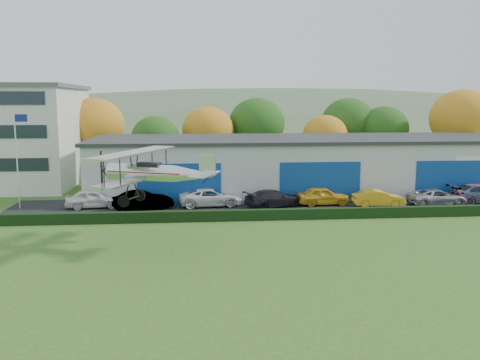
{
  "coord_description": "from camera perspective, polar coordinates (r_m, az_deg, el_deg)",
  "views": [
    {
      "loc": [
        -5.88,
        -21.37,
        8.79
      ],
      "look_at": [
        -2.79,
        12.23,
        3.64
      ],
      "focal_mm": 39.09,
      "sensor_mm": 36.0,
      "label": 1
    }
  ],
  "objects": [
    {
      "name": "car_0",
      "position": [
        44.51,
        -15.7,
        -1.98
      ],
      "size": [
        4.63,
        2.26,
        1.52
      ],
      "primitive_type": "imported",
      "rotation": [
        0.0,
        0.0,
        1.68
      ],
      "color": "silver",
      "rests_on": "apron"
    },
    {
      "name": "car_6",
      "position": [
        46.99,
        20.73,
        -1.76
      ],
      "size": [
        5.04,
        2.57,
        1.36
      ],
      "primitive_type": "imported",
      "rotation": [
        0.0,
        0.0,
        1.63
      ],
      "color": "silver",
      "rests_on": "apron"
    },
    {
      "name": "ground",
      "position": [
        23.84,
        9.66,
        -13.08
      ],
      "size": [
        300.0,
        300.0,
        0.0
      ],
      "primitive_type": "plane",
      "color": "#2E611E",
      "rests_on": "ground"
    },
    {
      "name": "tree_belt",
      "position": [
        62.44,
        0.94,
        5.75
      ],
      "size": [
        75.7,
        13.22,
        10.12
      ],
      "color": "#3D2614",
      "rests_on": "ground"
    },
    {
      "name": "distant_hills",
      "position": [
        162.85,
        -4.68,
        0.94
      ],
      "size": [
        430.0,
        196.0,
        56.0
      ],
      "color": "#4C6642",
      "rests_on": "ground"
    },
    {
      "name": "car_1",
      "position": [
        42.82,
        -10.52,
        -2.19
      ],
      "size": [
        4.99,
        3.27,
        1.55
      ],
      "primitive_type": "imported",
      "rotation": [
        0.0,
        0.0,
        1.95
      ],
      "color": "gray",
      "rests_on": "apron"
    },
    {
      "name": "car_4",
      "position": [
        44.64,
        9.04,
        -1.73
      ],
      "size": [
        4.55,
        1.99,
        1.53
      ],
      "primitive_type": "imported",
      "rotation": [
        0.0,
        0.0,
        1.61
      ],
      "color": "gold",
      "rests_on": "apron"
    },
    {
      "name": "apron",
      "position": [
        44.17,
        6.46,
        -2.82
      ],
      "size": [
        48.0,
        9.0,
        0.05
      ],
      "primitive_type": "cube",
      "color": "black",
      "rests_on": "ground"
    },
    {
      "name": "car_3",
      "position": [
        43.28,
        3.68,
        -2.02
      ],
      "size": [
        5.37,
        3.71,
        1.44
      ],
      "primitive_type": "imported",
      "rotation": [
        0.0,
        0.0,
        1.95
      ],
      "color": "black",
      "rests_on": "apron"
    },
    {
      "name": "hangar",
      "position": [
        50.91,
        7.13,
        1.69
      ],
      "size": [
        40.6,
        12.6,
        5.3
      ],
      "color": "#B2B7BC",
      "rests_on": "ground"
    },
    {
      "name": "car_5",
      "position": [
        44.87,
        14.86,
        -1.94
      ],
      "size": [
        4.31,
        1.72,
        1.39
      ],
      "primitive_type": "imported",
      "rotation": [
        0.0,
        0.0,
        1.51
      ],
      "color": "gold",
      "rests_on": "apron"
    },
    {
      "name": "hedge",
      "position": [
        39.51,
        7.87,
        -3.67
      ],
      "size": [
        46.0,
        0.6,
        0.8
      ],
      "primitive_type": "cube",
      "color": "black",
      "rests_on": "ground"
    },
    {
      "name": "car_2",
      "position": [
        43.68,
        -3.21,
        -1.9
      ],
      "size": [
        5.48,
        2.96,
        1.46
      ],
      "primitive_type": "imported",
      "rotation": [
        0.0,
        0.0,
        1.68
      ],
      "color": "silver",
      "rests_on": "apron"
    },
    {
      "name": "biplane",
      "position": [
        31.83,
        -9.7,
        0.97
      ],
      "size": [
        7.65,
        8.51,
        3.24
      ],
      "rotation": [
        0.0,
        0.0,
        -0.39
      ],
      "color": "silver"
    },
    {
      "name": "flagpole",
      "position": [
        45.75,
        -23.09,
        2.96
      ],
      "size": [
        1.05,
        0.1,
        8.0
      ],
      "color": "silver",
      "rests_on": "ground"
    }
  ]
}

